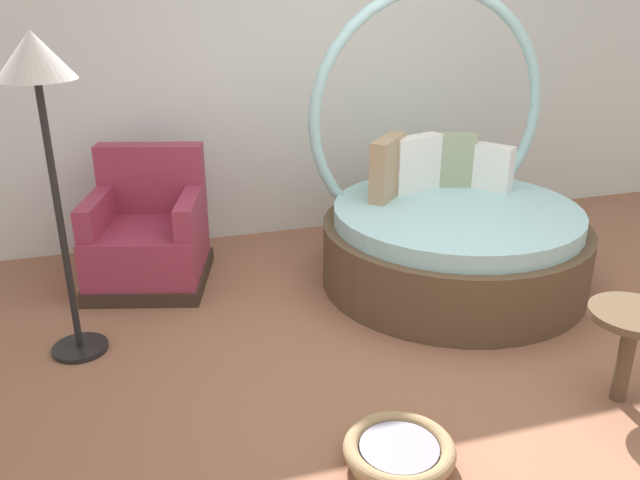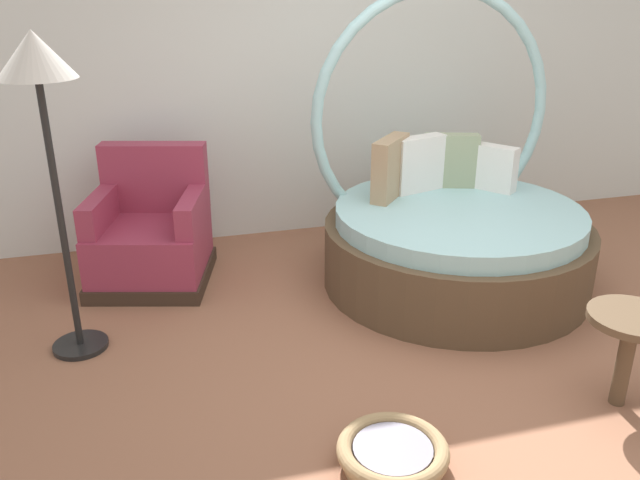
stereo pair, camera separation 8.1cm
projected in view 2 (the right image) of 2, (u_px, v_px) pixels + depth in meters
The scene contains 7 objects.
ground_plane at pixel (437, 360), 3.81m from camera, with size 8.00×8.00×0.02m, color #936047.
back_wall at pixel (328, 37), 5.24m from camera, with size 8.00×0.12×3.19m, color silver.
round_daybed at pixel (452, 228), 4.65m from camera, with size 1.86×1.86×2.03m.
red_armchair at pixel (151, 236), 4.69m from camera, with size 0.98×0.98×0.94m.
pet_basket at pixel (393, 454), 2.95m from camera, with size 0.51×0.51×0.13m.
side_table at pixel (631, 331), 3.26m from camera, with size 0.44×0.44×0.52m.
floor_lamp at pixel (40, 88), 3.34m from camera, with size 0.40×0.40×1.82m.
Camera 2 is at (-1.52, -2.96, 2.09)m, focal length 36.87 mm.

